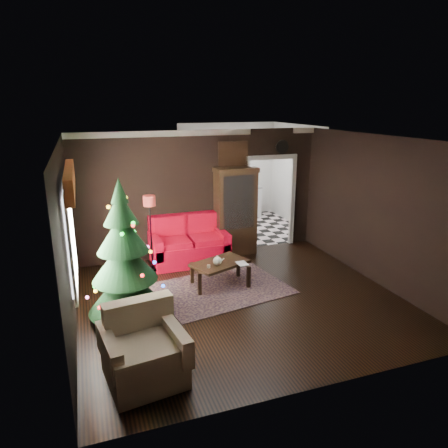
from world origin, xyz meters
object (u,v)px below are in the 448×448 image
object	(u,v)px
loveseat	(189,240)
coffee_table	(220,273)
floor_lamp	(151,233)
kitchen_table	(239,219)
christmas_tree	(124,256)
armchair	(143,347)
curio_cabinet	(235,213)
wall_clock	(282,147)
teapot	(217,261)

from	to	relation	value
loveseat	coffee_table	xyz separation A→B (m)	(0.24, -1.36, -0.25)
floor_lamp	kitchen_table	size ratio (longest dim) A/B	2.07
christmas_tree	armchair	bearing A→B (deg)	-89.35
loveseat	coffee_table	size ratio (longest dim) A/B	1.64
loveseat	curio_cabinet	distance (m)	1.25
kitchen_table	christmas_tree	bearing A→B (deg)	-132.54
armchair	wall_clock	size ratio (longest dim) A/B	3.03
loveseat	teapot	xyz separation A→B (m)	(0.15, -1.50, 0.07)
coffee_table	floor_lamp	bearing A→B (deg)	135.10
wall_clock	kitchen_table	size ratio (longest dim) A/B	0.43
coffee_table	kitchen_table	xyz separation A→B (m)	(1.56, 3.01, 0.13)
christmas_tree	coffee_table	xyz separation A→B (m)	(1.80, 0.65, -0.80)
teapot	floor_lamp	bearing A→B (deg)	129.13
curio_cabinet	floor_lamp	distance (m)	2.06
floor_lamp	teapot	xyz separation A→B (m)	(1.00, -1.23, -0.26)
coffee_table	kitchen_table	size ratio (longest dim) A/B	1.38
coffee_table	kitchen_table	distance (m)	3.39
kitchen_table	wall_clock	bearing A→B (deg)	-66.25
teapot	kitchen_table	xyz separation A→B (m)	(1.65, 3.15, -0.19)
armchair	christmas_tree	bearing A→B (deg)	82.38
curio_cabinet	kitchen_table	distance (m)	1.67
teapot	coffee_table	bearing A→B (deg)	55.85
curio_cabinet	armchair	distance (m)	4.77
curio_cabinet	kitchen_table	size ratio (longest dim) A/B	2.53
loveseat	coffee_table	bearing A→B (deg)	-79.87
curio_cabinet	teapot	bearing A→B (deg)	-120.19
christmas_tree	kitchen_table	distance (m)	5.01
armchair	teapot	size ratio (longest dim) A/B	5.19
armchair	kitchen_table	bearing A→B (deg)	49.73
loveseat	christmas_tree	xyz separation A→B (m)	(-1.55, -2.01, 0.55)
floor_lamp	christmas_tree	world-z (taller)	christmas_tree
curio_cabinet	wall_clock	distance (m)	1.88
floor_lamp	teapot	distance (m)	1.61
christmas_tree	teapot	size ratio (longest dim) A/B	12.48
floor_lamp	christmas_tree	size ratio (longest dim) A/B	0.66
armchair	coffee_table	size ratio (longest dim) A/B	0.94
loveseat	kitchen_table	bearing A→B (deg)	42.51
curio_cabinet	armchair	xyz separation A→B (m)	(-2.69, -3.91, -0.49)
armchair	coffee_table	xyz separation A→B (m)	(1.78, 2.33, -0.21)
loveseat	wall_clock	world-z (taller)	wall_clock
floor_lamp	coffee_table	xyz separation A→B (m)	(1.10, -1.09, -0.58)
armchair	wall_clock	distance (m)	5.96
christmas_tree	wall_clock	xyz separation A→B (m)	(3.90, 2.41, 1.33)
floor_lamp	wall_clock	xyz separation A→B (m)	(3.20, 0.67, 1.55)
floor_lamp	coffee_table	bearing A→B (deg)	-44.90
coffee_table	wall_clock	xyz separation A→B (m)	(2.11, 1.76, 2.13)
christmas_tree	armchair	world-z (taller)	christmas_tree
curio_cabinet	coffee_table	bearing A→B (deg)	-119.83
christmas_tree	kitchen_table	xyz separation A→B (m)	(3.35, 3.66, -0.68)
loveseat	floor_lamp	bearing A→B (deg)	-162.41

